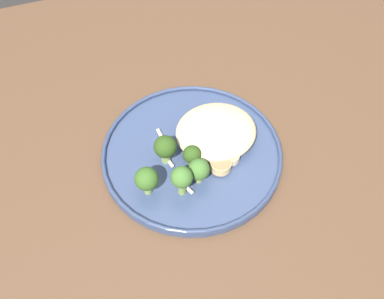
% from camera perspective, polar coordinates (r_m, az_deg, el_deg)
% --- Properties ---
extents(wooden_dining_table, '(1.40, 1.00, 0.74)m').
position_cam_1_polar(wooden_dining_table, '(0.81, -3.69, -5.22)').
color(wooden_dining_table, brown).
rests_on(wooden_dining_table, ground).
extents(dinner_plate, '(0.29, 0.29, 0.02)m').
position_cam_1_polar(dinner_plate, '(0.75, 0.00, -0.53)').
color(dinner_plate, '#38476B').
rests_on(dinner_plate, wooden_dining_table).
extents(noodle_bed, '(0.13, 0.12, 0.04)m').
position_cam_1_polar(noodle_bed, '(0.75, 2.96, 2.21)').
color(noodle_bed, beige).
rests_on(noodle_bed, dinner_plate).
extents(seared_scallop_half_hidden, '(0.03, 0.03, 0.02)m').
position_cam_1_polar(seared_scallop_half_hidden, '(0.72, 3.53, -1.83)').
color(seared_scallop_half_hidden, '#DBB77A').
rests_on(seared_scallop_half_hidden, dinner_plate).
extents(seared_scallop_large_seared, '(0.03, 0.03, 0.01)m').
position_cam_1_polar(seared_scallop_large_seared, '(0.75, 2.42, 0.57)').
color(seared_scallop_large_seared, beige).
rests_on(seared_scallop_large_seared, dinner_plate).
extents(seared_scallop_on_noodles, '(0.03, 0.03, 0.01)m').
position_cam_1_polar(seared_scallop_on_noodles, '(0.73, 4.68, -0.78)').
color(seared_scallop_on_noodles, beige).
rests_on(seared_scallop_on_noodles, dinner_plate).
extents(seared_scallop_right_edge, '(0.03, 0.03, 0.01)m').
position_cam_1_polar(seared_scallop_right_edge, '(0.78, 2.00, 4.01)').
color(seared_scallop_right_edge, '#E5C689').
rests_on(seared_scallop_right_edge, dinner_plate).
extents(broccoli_floret_split_head, '(0.04, 0.04, 0.05)m').
position_cam_1_polar(broccoli_floret_split_head, '(0.72, -3.39, 0.49)').
color(broccoli_floret_split_head, '#89A356').
rests_on(broccoli_floret_split_head, dinner_plate).
extents(broccoli_floret_rear_charred, '(0.03, 0.03, 0.05)m').
position_cam_1_polar(broccoli_floret_rear_charred, '(0.69, 0.85, -2.50)').
color(broccoli_floret_rear_charred, '#89A356').
rests_on(broccoli_floret_rear_charred, dinner_plate).
extents(broccoli_floret_front_edge, '(0.03, 0.03, 0.04)m').
position_cam_1_polar(broccoli_floret_front_edge, '(0.71, 0.00, -0.69)').
color(broccoli_floret_front_edge, '#89A356').
rests_on(broccoli_floret_front_edge, dinner_plate).
extents(broccoli_floret_left_leaning, '(0.03, 0.03, 0.06)m').
position_cam_1_polar(broccoli_floret_left_leaning, '(0.68, -1.27, -3.54)').
color(broccoli_floret_left_leaning, '#7A994C').
rests_on(broccoli_floret_left_leaning, dinner_plate).
extents(broccoli_floret_near_rim, '(0.04, 0.04, 0.05)m').
position_cam_1_polar(broccoli_floret_near_rim, '(0.68, -5.58, -3.66)').
color(broccoli_floret_near_rim, '#89A356').
rests_on(broccoli_floret_near_rim, dinner_plate).
extents(onion_sliver_pale_crescent, '(0.01, 0.05, 0.00)m').
position_cam_1_polar(onion_sliver_pale_crescent, '(0.76, -3.51, 1.07)').
color(onion_sliver_pale_crescent, silver).
rests_on(onion_sliver_pale_crescent, dinner_plate).
extents(onion_sliver_long_sliver, '(0.02, 0.04, 0.00)m').
position_cam_1_polar(onion_sliver_long_sliver, '(0.71, -1.01, -4.39)').
color(onion_sliver_long_sliver, silver).
rests_on(onion_sliver_long_sliver, dinner_plate).
extents(onion_sliver_short_strip, '(0.02, 0.05, 0.00)m').
position_cam_1_polar(onion_sliver_short_strip, '(0.74, -3.35, -0.80)').
color(onion_sliver_short_strip, silver).
rests_on(onion_sliver_short_strip, dinner_plate).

